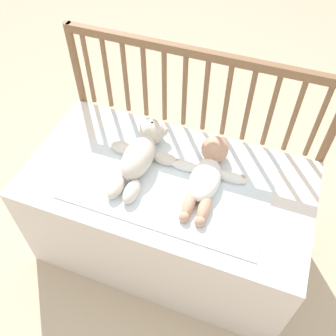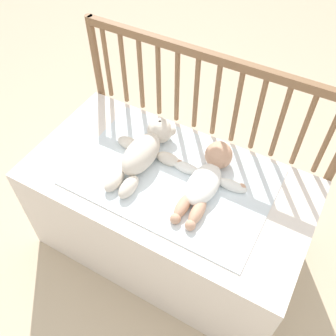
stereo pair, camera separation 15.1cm
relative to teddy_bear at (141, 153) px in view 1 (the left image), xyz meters
The scene contains 6 objects.
ground_plane 0.62m from the teddy_bear, 19.54° to the right, with size 12.00×12.00×0.00m, color #C6B293.
crib_mattress 0.36m from the teddy_bear, 19.54° to the right, with size 1.21×0.63×0.55m.
crib_rail 0.33m from the teddy_bear, 64.69° to the left, with size 1.21×0.04×0.96m.
blanket 0.17m from the teddy_bear, 10.59° to the right, with size 0.82×0.54×0.01m.
teddy_bear is the anchor object (origin of this frame).
baby 0.29m from the teddy_bear, ahead, with size 0.33×0.42×0.12m.
Camera 1 is at (0.34, -0.92, 1.76)m, focal length 40.00 mm.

